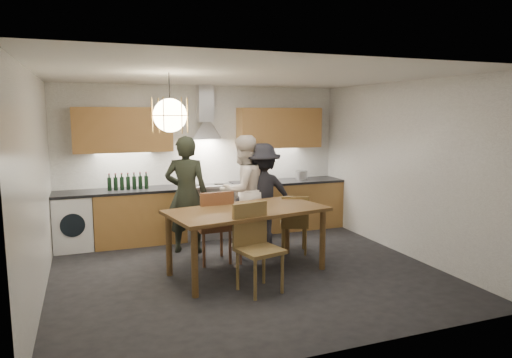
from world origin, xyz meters
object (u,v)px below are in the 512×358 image
object	(u,v)px
wine_bottles	(128,181)
dining_table	(247,216)
chair_front	(255,241)
person_right	(262,194)
person_mid	(243,191)
stock_pot	(301,175)
chair_back_left	(215,222)
person_left	(186,195)
mixing_bowl	(270,180)

from	to	relation	value
wine_bottles	dining_table	bearing A→B (deg)	-55.71
chair_front	person_right	distance (m)	1.96
wine_bottles	person_mid	bearing A→B (deg)	-23.08
person_right	stock_pot	xyz separation A→B (m)	(1.10, 0.80, 0.15)
dining_table	chair_back_left	bearing A→B (deg)	112.27
chair_back_left	person_left	xyz separation A→B (m)	(-0.25, 0.71, 0.29)
person_mid	wine_bottles	distance (m)	1.87
dining_table	chair_front	xyz separation A→B (m)	(-0.11, -0.59, -0.17)
dining_table	person_left	world-z (taller)	person_left
stock_pot	chair_front	bearing A→B (deg)	-126.19
person_right	dining_table	bearing A→B (deg)	64.69
person_right	stock_pot	distance (m)	1.37
wine_bottles	stock_pot	bearing A→B (deg)	0.37
chair_back_left	mixing_bowl	world-z (taller)	chair_back_left
wine_bottles	person_left	bearing A→B (deg)	-44.43
dining_table	person_mid	distance (m)	1.30
mixing_bowl	person_right	bearing A→B (deg)	-120.28
chair_back_left	chair_front	bearing A→B (deg)	98.33
person_mid	person_right	bearing A→B (deg)	149.88
dining_table	person_mid	world-z (taller)	person_mid
stock_pot	person_left	bearing A→B (deg)	-161.29
chair_back_left	wine_bottles	distance (m)	1.86
person_mid	mixing_bowl	world-z (taller)	person_mid
dining_table	wine_bottles	world-z (taller)	wine_bottles
dining_table	stock_pot	world-z (taller)	stock_pot
person_left	wine_bottles	distance (m)	1.11
chair_back_left	wine_bottles	size ratio (longest dim) A/B	1.64
person_left	mixing_bowl	world-z (taller)	person_left
person_mid	chair_front	bearing A→B (deg)	54.48
chair_front	mixing_bowl	world-z (taller)	chair_front
person_right	person_mid	bearing A→B (deg)	-4.78
person_right	person_left	bearing A→B (deg)	4.06
dining_table	person_left	bearing A→B (deg)	104.68
chair_front	wine_bottles	world-z (taller)	wine_bottles
dining_table	stock_pot	distance (m)	2.68
mixing_bowl	chair_back_left	bearing A→B (deg)	-134.86
mixing_bowl	stock_pot	bearing A→B (deg)	6.44
person_left	mixing_bowl	distance (m)	1.81
dining_table	mixing_bowl	distance (m)	2.22
dining_table	person_mid	xyz separation A→B (m)	(0.38, 1.24, 0.12)
mixing_bowl	wine_bottles	size ratio (longest dim) A/B	0.43
chair_back_left	chair_front	xyz separation A→B (m)	(0.20, -1.08, -0.00)
wine_bottles	mixing_bowl	bearing A→B (deg)	-1.30
chair_front	person_mid	size ratio (longest dim) A/B	0.59
chair_back_left	stock_pot	xyz separation A→B (m)	(2.09, 1.50, 0.37)
person_right	chair_front	bearing A→B (deg)	70.65
chair_back_left	wine_bottles	bearing A→B (deg)	-57.48
person_mid	person_right	xyz separation A→B (m)	(0.31, -0.05, -0.07)
dining_table	person_left	xyz separation A→B (m)	(-0.56, 1.20, 0.13)
mixing_bowl	stock_pot	world-z (taller)	stock_pot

